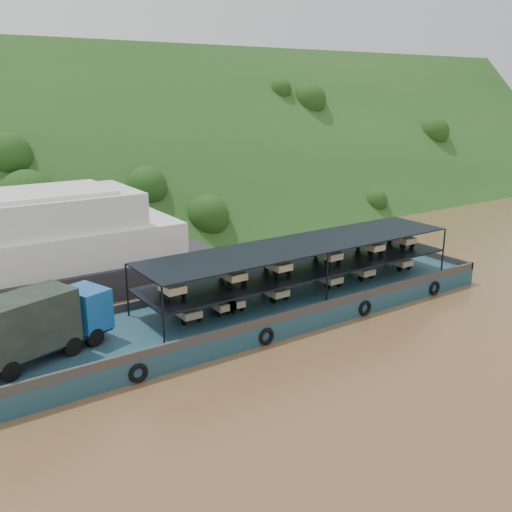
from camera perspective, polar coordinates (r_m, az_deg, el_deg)
ground at (r=39.90m, az=4.82°, el=-4.96°), size 160.00×160.00×0.00m
hillside at (r=70.40m, az=-13.96°, el=3.98°), size 140.00×39.60×39.60m
cargo_barge at (r=36.44m, az=-1.30°, el=-5.02°), size 35.00×7.18×4.73m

